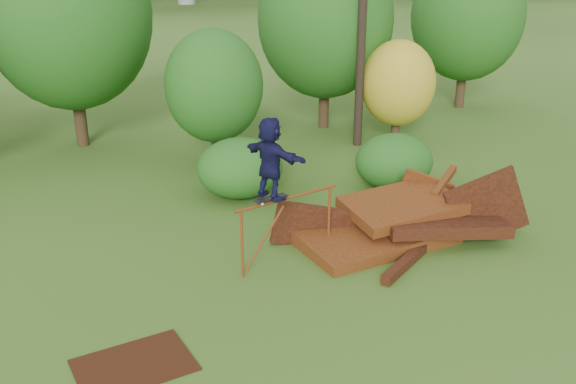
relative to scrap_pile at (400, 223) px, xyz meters
name	(u,v)px	position (x,y,z in m)	size (l,w,h in m)	color
ground	(362,302)	(-2.01, -2.30, -0.38)	(240.00, 240.00, 0.00)	#2D5116
scrap_pile	(400,223)	(0.00, 0.00, 0.00)	(5.93, 3.52, 2.05)	#481A0C
grind_rail	(287,215)	(-2.82, -0.29, 0.71)	(2.45, 0.80, 1.49)	brown
skateboard	(271,198)	(-3.21, -0.41, 1.17)	(0.75, 0.40, 0.08)	black
skater	(270,158)	(-3.21, -0.41, 2.02)	(1.54, 0.49, 1.66)	#111238
flat_plate	(134,365)	(-6.32, -2.90, -0.37)	(1.80, 1.29, 0.03)	black
tree_1	(68,14)	(-6.56, 10.02, 3.90)	(5.25, 5.25, 7.30)	black
tree_2	(214,86)	(-2.75, 6.58, 2.04)	(2.91, 2.91, 4.10)	black
tree_3	(326,20)	(1.95, 9.52, 3.46)	(4.74, 4.74, 6.58)	black
tree_4	(398,83)	(3.58, 7.02, 1.62)	(2.49, 2.49, 3.44)	black
tree_5	(468,16)	(8.44, 10.59, 3.30)	(4.44, 4.44, 6.24)	black
shrub_left	(240,168)	(-2.76, 3.77, 0.41)	(2.29, 2.11, 1.58)	#205416
shrub_right	(394,161)	(1.39, 3.00, 0.38)	(2.15, 1.97, 1.52)	#205416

